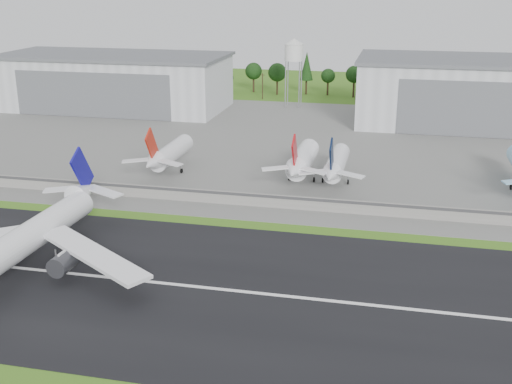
% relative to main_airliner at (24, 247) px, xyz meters
% --- Properties ---
extents(ground, '(600.00, 600.00, 0.00)m').
position_rel_main_airliner_xyz_m(ground, '(27.88, -9.56, -4.89)').
color(ground, '#316918').
rests_on(ground, ground).
extents(runway, '(320.00, 60.00, 0.10)m').
position_rel_main_airliner_xyz_m(runway, '(27.88, 0.44, -4.84)').
color(runway, black).
rests_on(runway, ground).
extents(runway_centerline, '(220.00, 1.00, 0.02)m').
position_rel_main_airliner_xyz_m(runway_centerline, '(27.88, 0.44, -4.78)').
color(runway_centerline, white).
rests_on(runway_centerline, runway).
extents(apron, '(320.00, 150.00, 0.10)m').
position_rel_main_airliner_xyz_m(apron, '(27.88, 110.44, -4.84)').
color(apron, slate).
rests_on(apron, ground).
extents(blast_fence, '(240.00, 0.61, 3.50)m').
position_rel_main_airliner_xyz_m(blast_fence, '(27.88, 45.42, -3.09)').
color(blast_fence, gray).
rests_on(blast_fence, ground).
extents(hangar_west, '(97.00, 44.00, 23.20)m').
position_rel_main_airliner_xyz_m(hangar_west, '(-52.12, 155.35, 6.74)').
color(hangar_west, silver).
rests_on(hangar_west, ground).
extents(hangar_east, '(102.00, 47.00, 25.20)m').
position_rel_main_airliner_xyz_m(hangar_east, '(102.88, 155.35, 7.73)').
color(hangar_east, silver).
rests_on(hangar_east, ground).
extents(water_tower, '(8.40, 8.40, 29.40)m').
position_rel_main_airliner_xyz_m(water_tower, '(22.88, 175.44, 19.66)').
color(water_tower, '#99999E').
rests_on(water_tower, ground).
extents(utility_poles, '(230.00, 3.00, 12.00)m').
position_rel_main_airliner_xyz_m(utility_poles, '(27.88, 190.44, -4.89)').
color(utility_poles, black).
rests_on(utility_poles, ground).
extents(treeline, '(320.00, 16.00, 22.00)m').
position_rel_main_airliner_xyz_m(treeline, '(27.88, 205.44, -4.89)').
color(treeline, black).
rests_on(treeline, ground).
extents(main_airliner, '(57.27, 59.13, 18.17)m').
position_rel_main_airliner_xyz_m(main_airliner, '(0.00, 0.00, 0.00)').
color(main_airliner, white).
rests_on(main_airliner, runway).
extents(parked_jet_red_a, '(7.36, 31.29, 16.44)m').
position_rel_main_airliner_xyz_m(parked_jet_red_a, '(4.61, 66.96, 1.05)').
color(parked_jet_red_a, white).
rests_on(parked_jet_red_a, ground).
extents(parked_jet_red_b, '(7.36, 31.29, 16.75)m').
position_rel_main_airliner_xyz_m(parked_jet_red_b, '(43.32, 67.01, 1.34)').
color(parked_jet_red_b, white).
rests_on(parked_jet_red_b, ground).
extents(parked_jet_navy, '(7.36, 31.29, 16.33)m').
position_rel_main_airliner_xyz_m(parked_jet_navy, '(52.74, 66.94, 0.96)').
color(parked_jet_navy, white).
rests_on(parked_jet_navy, ground).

